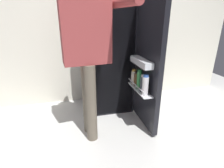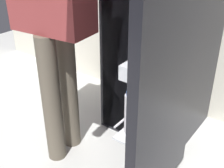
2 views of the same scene
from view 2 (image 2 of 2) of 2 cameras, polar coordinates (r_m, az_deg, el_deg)
The scene contains 2 objects.
ground_plane at distance 2.05m, azimuth 0.74°, elevation -14.42°, with size 5.87×5.87×0.00m, color silver.
refrigerator at distance 2.00m, azimuth 10.11°, elevation 11.46°, with size 0.70×1.24×1.65m.
Camera 2 is at (0.87, -1.23, 1.39)m, focal length 46.73 mm.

